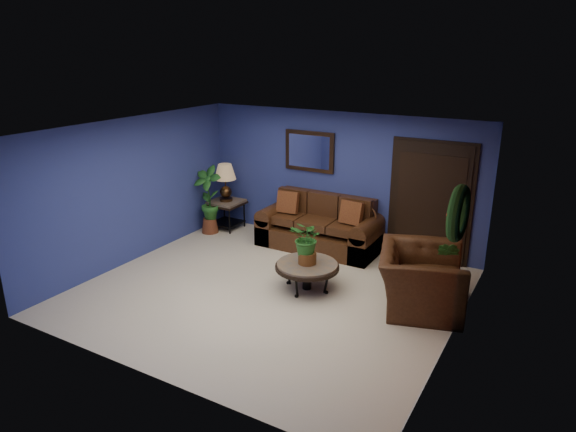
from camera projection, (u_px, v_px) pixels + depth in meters
The scene contains 18 objects.
floor at pixel (269, 291), 7.96m from camera, with size 5.50×5.50×0.00m, color beige.
wall_back at pixel (338, 179), 9.62m from camera, with size 5.50×0.04×2.50m, color navy.
wall_left at pixel (133, 190), 8.86m from camera, with size 0.04×5.00×2.50m, color navy.
wall_right_brick at pixel (459, 250), 6.26m from camera, with size 0.04×5.00×2.50m, color maroon.
ceiling at pixel (267, 130), 7.17m from camera, with size 5.50×5.00×0.02m, color silver.
crown_molding at pixel (467, 155), 5.90m from camera, with size 0.03×5.00×0.14m, color white.
wall_mirror at pixel (309, 151), 9.72m from camera, with size 1.02×0.06×0.77m, color #462C17.
closet_door at pixel (430, 203), 8.83m from camera, with size 1.44×0.06×2.18m, color black.
wreath at pixel (458, 213), 6.19m from camera, with size 0.72×0.72×0.16m, color black.
sofa at pixel (321, 230), 9.64m from camera, with size 2.24×0.97×1.01m.
coffee_table at pixel (307, 267), 7.94m from camera, with size 1.00×1.00×0.43m.
end_table at pixel (226, 207), 10.58m from camera, with size 0.65×0.65×0.60m.
table_lamp at pixel (225, 178), 10.39m from camera, with size 0.44×0.44×0.74m.
side_chair at pixel (364, 228), 9.20m from camera, with size 0.42×0.42×0.90m.
armchair at pixel (421, 279), 7.37m from camera, with size 1.34×1.17×0.87m, color #412412.
coffee_plant at pixel (307, 240), 7.80m from camera, with size 0.58×0.53×0.69m.
floor_plant at pixel (445, 266), 7.74m from camera, with size 0.47×0.41×0.88m.
tall_plant at pixel (209, 198), 10.26m from camera, with size 0.60×0.41×1.37m.
Camera 1 is at (3.83, -6.08, 3.62)m, focal length 32.00 mm.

